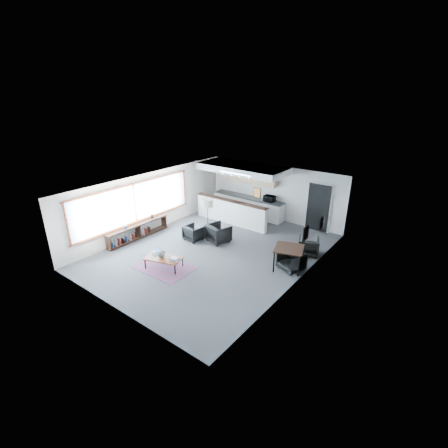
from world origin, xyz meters
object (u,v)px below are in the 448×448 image
Objects in this scene: armchair_right at (219,232)px; floor_lamp at (207,204)px; coffee_table at (164,258)px; armchair_left at (194,232)px; dining_chair_near at (291,261)px; ceramic_pot at (161,254)px; book_stack at (175,259)px; dining_table at (289,250)px; laptop at (157,252)px; microwave at (269,198)px; dining_chair_far at (308,247)px.

armchair_right is 0.49× the size of floor_lamp.
coffee_table is 2.45m from armchair_left.
ceramic_pot is at bearing -125.10° from dining_chair_near.
dining_table reaches higher than book_stack.
laptop is 0.22× the size of floor_lamp.
armchair_left is (-0.73, 2.34, -0.03)m from coffee_table.
microwave reaches higher than book_stack.
laptop reaches higher than book_stack.
coffee_table is 2.84m from armchair_right.
floor_lamp is (-0.38, 2.94, 0.93)m from ceramic_pot.
coffee_table is 3.74× the size of laptop.
laptop is at bearing 167.09° from ceramic_pot.
laptop is 0.83m from book_stack.
armchair_left is at bearing 105.82° from ceramic_pot.
armchair_left is 1.05m from armchair_right.
dining_chair_far is at bearing -145.98° from armchair_right.
dining_chair_far is (0.13, 1.42, -0.41)m from dining_table.
book_stack is 0.21× the size of floor_lamp.
ceramic_pot reaches higher than book_stack.
armchair_left is at bearing -157.60° from dining_chair_near.
armchair_left is 1.29m from floor_lamp.
floor_lamp is at bearing -8.39° from dining_chair_far.
dining_table is 1.48m from dining_chair_far.
coffee_table is 5.15× the size of ceramic_pot.
coffee_table is at bearing -143.05° from dining_table.
armchair_left is 0.41× the size of floor_lamp.
laptop is 0.57× the size of dining_chair_near.
laptop is 1.07× the size of book_stack.
ceramic_pot is at bearing -82.67° from floor_lamp.
armchair_left is at bearing 43.18° from armchair_right.
microwave is (0.58, 6.22, 0.73)m from coffee_table.
ceramic_pot is at bearing -94.93° from microwave.
ceramic_pot is 2.48m from armchair_left.
ceramic_pot is at bearing 110.66° from armchair_left.
dining_table is (4.19, 0.26, 0.37)m from armchair_left.
dining_chair_near is (0.13, -0.02, -0.40)m from dining_table.
dining_chair_far is at bearing 48.14° from ceramic_pot.
dining_chair_near is (4.02, -0.32, -1.15)m from floor_lamp.
dining_chair_far is at bearing 109.14° from dining_chair_near.
dining_chair_far is (3.58, 4.02, -0.06)m from coffee_table.
dining_chair_near is (3.14, 2.49, -0.12)m from book_stack.
armchair_right is (0.25, 2.87, -0.13)m from ceramic_pot.
ceramic_pot is at bearing -165.35° from book_stack.
ceramic_pot is 0.42× the size of dining_chair_far.
floor_lamp reaches higher than book_stack.
book_stack is at bearing -6.12° from coffee_table.
floor_lamp reaches higher than armchair_left.
dining_chair_far reaches higher than coffee_table.
coffee_table is 2.12× the size of dining_chair_near.
dining_chair_far is at bearing 84.96° from dining_table.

